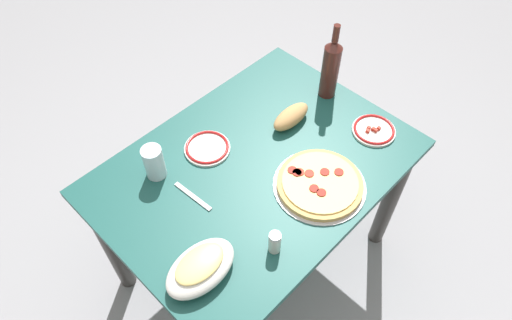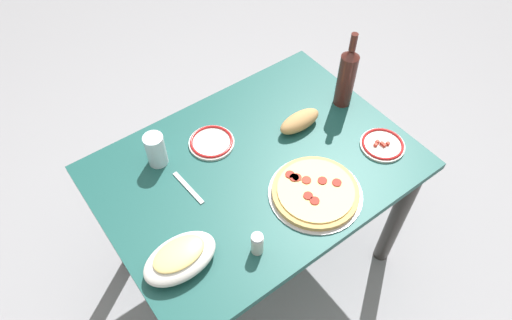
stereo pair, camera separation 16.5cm
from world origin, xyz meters
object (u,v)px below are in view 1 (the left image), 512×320
Objects in this scene: side_plate_near at (207,148)px; baked_pasta_dish at (200,267)px; dining_table at (256,187)px; wine_bottle at (331,68)px; side_plate_far at (374,130)px; water_glass at (154,162)px; bread_loaf at (291,117)px; spice_shaker at (275,242)px; pepperoni_pizza at (320,184)px.

baked_pasta_dish is at bearing 46.04° from side_plate_near.
wine_bottle is at bearing -173.35° from dining_table.
dining_table is 6.73× the size of side_plate_far.
bread_loaf is (-0.52, 0.18, -0.03)m from water_glass.
wine_bottle reaches higher than water_glass.
spice_shaker reaches higher than side_plate_near.
water_glass is at bearing -51.16° from pepperoni_pizza.
spice_shaker is at bearing 154.43° from baked_pasta_dish.
side_plate_far is at bearing -177.47° from pepperoni_pizza.
pepperoni_pizza is 0.58m from water_glass.
bread_loaf is (0.23, 0.00, -0.10)m from wine_bottle.
pepperoni_pizza is at bearing 128.84° from water_glass.
wine_bottle is 0.58m from side_plate_near.
dining_table is 3.45× the size of pepperoni_pizza.
water_glass reaches higher than bread_loaf.
bread_loaf is at bearing -143.70° from spice_shaker.
bread_loaf is 2.08× the size of spice_shaker.
dining_table is at bearing -125.95° from spice_shaker.
pepperoni_pizza is at bearing 174.32° from baked_pasta_dish.
wine_bottle reaches higher than bread_loaf.
baked_pasta_dish is 0.43m from water_glass.
spice_shaker is (0.29, 0.05, 0.03)m from pepperoni_pizza.
bread_loaf is (-0.25, -0.05, 0.17)m from dining_table.
bread_loaf is at bearing -168.30° from dining_table.
pepperoni_pizza is at bearing -169.60° from spice_shaker.
wine_bottle reaches higher than side_plate_far.
water_glass is 0.73× the size of bread_loaf.
bread_loaf is at bearing 1.15° from wine_bottle.
wine_bottle reaches higher than baked_pasta_dish.
spice_shaker reaches higher than baked_pasta_dish.
baked_pasta_dish is (0.42, 0.17, 0.18)m from dining_table.
wine_bottle is at bearing -153.81° from spice_shaker.
bread_loaf is (-0.16, -0.28, 0.02)m from pepperoni_pizza.
water_glass is at bearing -39.41° from dining_table.
wine_bottle is 0.25m from bread_loaf.
baked_pasta_dish is at bearing -25.57° from spice_shaker.
water_glass is 0.84m from side_plate_far.
bread_loaf is at bearing -119.89° from pepperoni_pizza.
bread_loaf is at bearing -53.98° from side_plate_far.
side_plate_near is 1.98× the size of spice_shaker.
water_glass is at bearing -12.80° from wine_bottle.
pepperoni_pizza is 1.95× the size of side_plate_far.
spice_shaker is (-0.22, 0.10, 0.00)m from baked_pasta_dish.
baked_pasta_dish is 1.44× the size of side_plate_far.
side_plate_far is 0.92× the size of bread_loaf.
wine_bottle is (-0.48, -0.06, 0.27)m from dining_table.
baked_pasta_dish reaches higher than side_plate_near.
bread_loaf is (-0.66, -0.23, -0.01)m from baked_pasta_dish.
baked_pasta_dish reaches higher than side_plate_far.
dining_table is 0.55m from wine_bottle.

